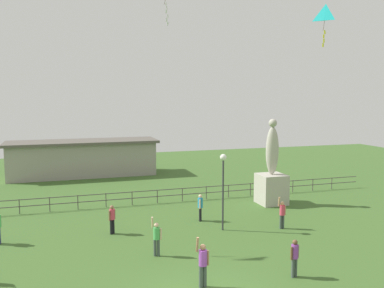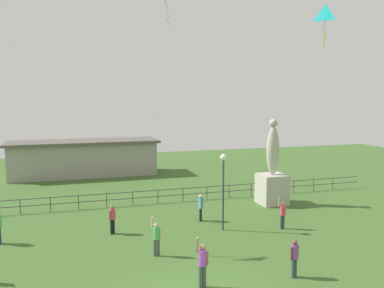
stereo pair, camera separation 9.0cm
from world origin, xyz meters
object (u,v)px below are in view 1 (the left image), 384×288
(person_7, at_px, (203,262))
(kite_0, at_px, (325,16))
(person_1, at_px, (112,217))
(lamppost, at_px, (223,175))
(person_0, at_px, (295,256))
(person_4, at_px, (200,206))
(person_2, at_px, (282,213))
(person_6, at_px, (157,236))
(statue_monument, at_px, (272,178))

(person_7, height_order, kite_0, kite_0)
(person_1, distance_m, kite_0, 15.26)
(person_7, bearing_deg, person_1, 109.13)
(lamppost, distance_m, person_0, 6.87)
(person_4, relative_size, kite_0, 0.75)
(person_7, bearing_deg, person_4, 71.79)
(person_2, relative_size, kite_0, 0.85)
(person_4, bearing_deg, person_7, -108.21)
(person_6, distance_m, kite_0, 13.80)
(person_6, bearing_deg, kite_0, 2.66)
(lamppost, distance_m, person_1, 6.41)
(person_1, bearing_deg, person_2, -12.09)
(statue_monument, xyz_separation_m, person_0, (-4.80, -10.79, -0.87))
(statue_monument, xyz_separation_m, kite_0, (-0.69, -6.46, 9.64))
(person_1, bearing_deg, lamppost, -11.49)
(person_0, xyz_separation_m, person_7, (-3.86, 0.28, 0.11))
(statue_monument, height_order, kite_0, kite_0)
(statue_monument, relative_size, person_6, 3.14)
(person_0, distance_m, person_4, 8.56)
(person_1, height_order, person_2, person_2)
(person_6, bearing_deg, person_7, -74.77)
(statue_monument, distance_m, lamppost, 6.98)
(statue_monument, height_order, person_7, statue_monument)
(person_0, xyz_separation_m, person_4, (-1.16, 8.48, 0.01))
(lamppost, distance_m, person_4, 3.02)
(person_1, bearing_deg, kite_0, -17.67)
(lamppost, distance_m, person_2, 4.00)
(statue_monument, xyz_separation_m, person_4, (-5.96, -2.31, -0.86))
(person_1, height_order, kite_0, kite_0)
(person_2, bearing_deg, statue_monument, 67.71)
(person_2, distance_m, person_4, 4.76)
(person_6, bearing_deg, person_2, 13.45)
(person_1, relative_size, person_4, 0.98)
(person_6, distance_m, person_7, 3.77)
(lamppost, height_order, person_2, lamppost)
(lamppost, relative_size, person_7, 2.10)
(statue_monument, distance_m, person_0, 11.84)
(lamppost, relative_size, person_4, 2.65)
(person_0, height_order, kite_0, kite_0)
(statue_monument, distance_m, person_6, 11.88)
(person_4, distance_m, kite_0, 12.46)
(person_4, bearing_deg, person_2, -35.30)
(statue_monument, bearing_deg, person_6, -144.52)
(lamppost, xyz_separation_m, person_2, (3.25, -0.76, -2.20))
(lamppost, distance_m, kite_0, 9.76)
(person_2, height_order, person_6, person_6)
(person_0, bearing_deg, person_4, 97.80)
(statue_monument, relative_size, lamppost, 1.38)
(statue_monument, bearing_deg, kite_0, -96.13)
(person_2, distance_m, kite_0, 10.70)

